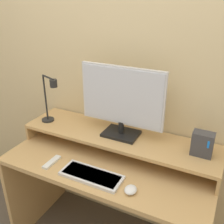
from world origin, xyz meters
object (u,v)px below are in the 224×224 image
at_px(router_dock, 203,144).
at_px(remote_control, 52,162).
at_px(keyboard, 91,175).
at_px(mouse, 131,190).
at_px(monitor, 122,101).
at_px(desk_lamp, 50,99).

xyz_separation_m(router_dock, remote_control, (-0.83, -0.33, -0.18)).
xyz_separation_m(keyboard, remote_control, (-0.29, 0.00, -0.00)).
xyz_separation_m(router_dock, mouse, (-0.29, -0.35, -0.17)).
distance_m(monitor, keyboard, 0.49).
bearing_deg(desk_lamp, monitor, 7.74).
bearing_deg(desk_lamp, keyboard, -29.13).
relative_size(mouse, remote_control, 0.54).
bearing_deg(router_dock, monitor, 179.48).
bearing_deg(keyboard, desk_lamp, 150.87).
relative_size(desk_lamp, router_dock, 2.43).
distance_m(monitor, desk_lamp, 0.52).
distance_m(router_dock, mouse, 0.49).
distance_m(router_dock, keyboard, 0.66).
relative_size(keyboard, remote_control, 2.54).
height_order(desk_lamp, mouse, desk_lamp).
bearing_deg(remote_control, desk_lamp, 125.58).
relative_size(desk_lamp, remote_control, 2.42).
distance_m(mouse, remote_control, 0.54).
xyz_separation_m(monitor, mouse, (0.22, -0.35, -0.34)).
height_order(monitor, router_dock, monitor).
height_order(keyboard, mouse, mouse).
xyz_separation_m(desk_lamp, router_dock, (1.02, 0.06, -0.12)).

